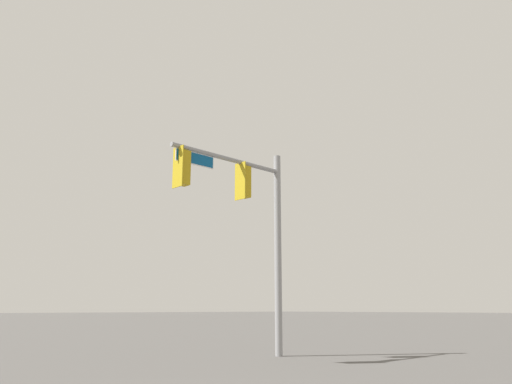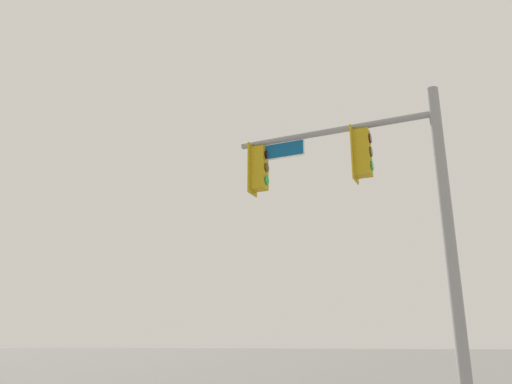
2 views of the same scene
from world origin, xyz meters
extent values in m
cylinder|color=gray|center=(-7.93, -6.88, 3.55)|extent=(0.25, 0.25, 7.10)
cylinder|color=gray|center=(-5.60, -6.79, 6.50)|extent=(4.66, 0.32, 0.15)
cube|color=gold|center=(-6.11, -6.81, 5.83)|extent=(0.05, 0.52, 1.30)
cube|color=#B79314|center=(-6.30, -6.82, 5.83)|extent=(0.37, 0.33, 1.10)
cylinder|color=#B79314|center=(-6.30, -6.82, 6.44)|extent=(0.04, 0.04, 0.12)
cylinder|color=#340503|center=(-6.50, -6.82, 6.16)|extent=(0.04, 0.22, 0.22)
cylinder|color=#392D05|center=(-6.50, -6.82, 5.83)|extent=(0.04, 0.22, 0.22)
cylinder|color=green|center=(-6.50, -6.82, 5.50)|extent=(0.04, 0.22, 0.22)
cube|color=gold|center=(-3.55, -6.72, 5.83)|extent=(0.05, 0.52, 1.30)
cube|color=#B79314|center=(-3.74, -6.72, 5.83)|extent=(0.37, 0.33, 1.10)
cylinder|color=#B79314|center=(-3.74, -6.72, 6.44)|extent=(0.04, 0.04, 0.12)
cylinder|color=#340503|center=(-3.94, -6.73, 6.16)|extent=(0.04, 0.22, 0.22)
cylinder|color=#392D05|center=(-3.94, -6.73, 5.83)|extent=(0.04, 0.22, 0.22)
cylinder|color=green|center=(-3.94, -6.73, 5.50)|extent=(0.04, 0.22, 0.22)
cube|color=#0A4C7F|center=(-4.19, -6.74, 6.22)|extent=(1.42, 0.09, 0.36)
cube|color=white|center=(-4.19, -6.74, 6.22)|extent=(1.48, 0.08, 0.42)
camera|label=1|loc=(4.39, 5.91, 1.57)|focal=35.00mm
camera|label=2|loc=(-8.79, 3.74, 1.66)|focal=35.00mm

